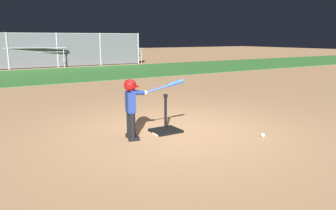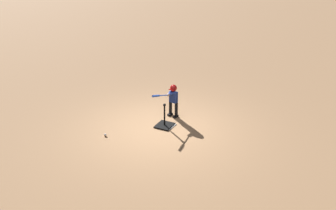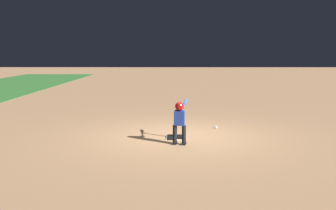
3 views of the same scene
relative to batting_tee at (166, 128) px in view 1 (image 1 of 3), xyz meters
name	(u,v)px [view 1 (image 1 of 3)]	position (x,y,z in m)	size (l,w,h in m)	color
ground_plane	(177,131)	(0.20, -0.09, -0.08)	(90.00, 90.00, 0.00)	#AD7F56
grass_outfield_strip	(50,75)	(0.20, 10.81, -0.07)	(56.00, 6.56, 0.02)	#33702D
backstop_fence	(33,50)	(0.20, 14.81, 0.97)	(13.19, 0.08, 2.00)	#9E9EA3
home_plate	(163,131)	(-0.04, 0.04, -0.07)	(0.44, 0.44, 0.02)	white
batting_tee	(166,128)	(0.00, 0.00, 0.00)	(0.51, 0.46, 0.70)	black
batter_child	(133,101)	(-0.69, -0.08, 0.58)	(1.06, 0.40, 1.04)	black
baseball	(263,135)	(1.27, -1.19, -0.04)	(0.07, 0.07, 0.07)	white
bleachers_right_center	(30,57)	(0.15, 15.84, 0.51)	(4.22, 3.01, 1.19)	#93969E
bleachers_left_center	(121,56)	(5.89, 15.71, 0.43)	(2.75, 1.87, 1.05)	#93969E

